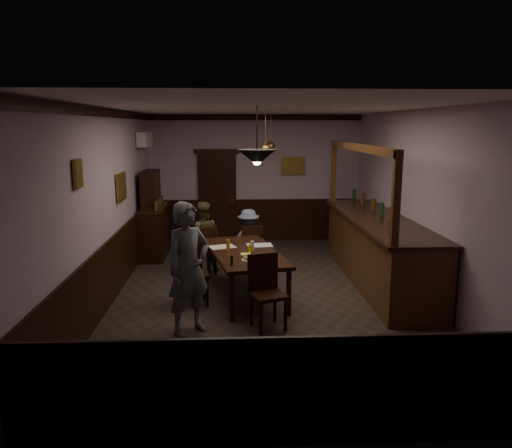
{
  "coord_description": "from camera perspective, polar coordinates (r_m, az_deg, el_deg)",
  "views": [
    {
      "loc": [
        -0.59,
        -7.84,
        2.72
      ],
      "look_at": [
        -0.17,
        0.15,
        1.15
      ],
      "focal_mm": 35.0,
      "sensor_mm": 36.0,
      "label": 1
    }
  ],
  "objects": [
    {
      "name": "pendant_brass_far",
      "position": [
        10.94,
        1.71,
        8.88
      ],
      "size": [
        0.2,
        0.2,
        0.81
      ],
      "color": "#BF8C3F",
      "rests_on": "ground"
    },
    {
      "name": "picture_left_small",
      "position": [
        6.54,
        -19.69,
        5.45
      ],
      "size": [
        0.04,
        0.28,
        0.36
      ],
      "color": "olive",
      "rests_on": "ground"
    },
    {
      "name": "chair_side",
      "position": [
        7.75,
        -7.77,
        -5.18
      ],
      "size": [
        0.52,
        0.52,
        1.03
      ],
      "rotation": [
        0.0,
        0.0,
        1.75
      ],
      "color": "black",
      "rests_on": "ground"
    },
    {
      "name": "sideboard",
      "position": [
        10.74,
        -11.61,
        0.2
      ],
      "size": [
        0.49,
        1.38,
        1.82
      ],
      "color": "black",
      "rests_on": "ground"
    },
    {
      "name": "bar_counter",
      "position": [
        9.05,
        13.69,
        -2.68
      ],
      "size": [
        1.01,
        4.33,
        2.43
      ],
      "color": "#482313",
      "rests_on": "ground"
    },
    {
      "name": "pastry_ring_b",
      "position": [
        7.54,
        -0.47,
        -3.77
      ],
      "size": [
        0.13,
        0.13,
        0.04
      ],
      "primitive_type": "torus",
      "color": "#C68C47",
      "rests_on": "pastry_plate"
    },
    {
      "name": "picture_left_large",
      "position": [
        8.9,
        -15.13,
        4.13
      ],
      "size": [
        0.04,
        0.62,
        0.48
      ],
      "color": "olive",
      "rests_on": "ground"
    },
    {
      "name": "picture_back",
      "position": [
        11.93,
        4.23,
        6.65
      ],
      "size": [
        0.55,
        0.04,
        0.42
      ],
      "color": "olive",
      "rests_on": "ground"
    },
    {
      "name": "newspaper_right",
      "position": [
        8.4,
        0.42,
        -2.44
      ],
      "size": [
        0.45,
        0.34,
        0.01
      ],
      "primitive_type": "cube",
      "rotation": [
        0.0,
        0.0,
        0.1
      ],
      "color": "silver",
      "rests_on": "dining_table"
    },
    {
      "name": "pendant_brass_mid",
      "position": [
        9.75,
        1.09,
        8.62
      ],
      "size": [
        0.2,
        0.2,
        0.81
      ],
      "color": "#BF8C3F",
      "rests_on": "ground"
    },
    {
      "name": "ac_unit",
      "position": [
        10.89,
        -12.61,
        9.42
      ],
      "size": [
        0.2,
        0.85,
        0.3
      ],
      "color": "white",
      "rests_on": "ground"
    },
    {
      "name": "newspaper_left",
      "position": [
        8.31,
        -3.88,
        -2.61
      ],
      "size": [
        0.5,
        0.42,
        0.01
      ],
      "primitive_type": "cube",
      "rotation": [
        0.0,
        0.0,
        0.34
      ],
      "color": "silver",
      "rests_on": "dining_table"
    },
    {
      "name": "dining_table",
      "position": [
        8.06,
        -1.35,
        -3.53
      ],
      "size": [
        1.43,
        2.36,
        0.75
      ],
      "rotation": [
        0.0,
        0.0,
        0.2
      ],
      "color": "black",
      "rests_on": "ground"
    },
    {
      "name": "pastry_plate",
      "position": [
        7.48,
        -0.82,
        -4.12
      ],
      "size": [
        0.22,
        0.22,
        0.01
      ],
      "primitive_type": "cylinder",
      "color": "white",
      "rests_on": "dining_table"
    },
    {
      "name": "beer_glass",
      "position": [
        7.97,
        -3.22,
        -2.49
      ],
      "size": [
        0.06,
        0.06,
        0.2
      ],
      "primitive_type": "cylinder",
      "color": "#BF721E",
      "rests_on": "dining_table"
    },
    {
      "name": "room",
      "position": [
        7.96,
        1.3,
        2.27
      ],
      "size": [
        5.01,
        8.01,
        3.01
      ],
      "color": "#2D2621",
      "rests_on": "ground"
    },
    {
      "name": "person_seated_left",
      "position": [
        9.46,
        -6.17,
        -1.48
      ],
      "size": [
        0.7,
        0.57,
        1.34
      ],
      "primitive_type": "imported",
      "rotation": [
        0.0,
        0.0,
        3.24
      ],
      "color": "#47492B",
      "rests_on": "ground"
    },
    {
      "name": "person_seated_right",
      "position": [
        9.65,
        -0.87,
        -1.71
      ],
      "size": [
        0.82,
        0.58,
        1.16
      ],
      "primitive_type": "imported",
      "rotation": [
        0.0,
        0.0,
        3.36
      ],
      "color": "slate",
      "rests_on": "ground"
    },
    {
      "name": "soda_can",
      "position": [
        7.94,
        -0.64,
        -2.83
      ],
      "size": [
        0.07,
        0.07,
        0.12
      ],
      "primitive_type": "cylinder",
      "color": "yellow",
      "rests_on": "dining_table"
    },
    {
      "name": "chair_near",
      "position": [
        6.87,
        1.13,
        -7.28
      ],
      "size": [
        0.55,
        0.55,
        1.01
      ],
      "rotation": [
        0.0,
        0.0,
        0.32
      ],
      "color": "black",
      "rests_on": "ground"
    },
    {
      "name": "door_back",
      "position": [
        11.91,
        -4.45,
        3.01
      ],
      "size": [
        0.9,
        0.06,
        2.1
      ],
      "primitive_type": "cube",
      "color": "black",
      "rests_on": "ground"
    },
    {
      "name": "chair_far_right",
      "position": [
        9.41,
        -0.52,
        -2.57
      ],
      "size": [
        0.42,
        0.42,
        0.91
      ],
      "rotation": [
        0.0,
        0.0,
        3.22
      ],
      "color": "black",
      "rests_on": "ground"
    },
    {
      "name": "water_glass",
      "position": [
        8.07,
        -0.43,
        -2.48
      ],
      "size": [
        0.06,
        0.06,
        0.15
      ],
      "primitive_type": "cylinder",
      "color": "silver",
      "rests_on": "dining_table"
    },
    {
      "name": "chair_far_left",
      "position": [
        9.24,
        -5.81,
        -2.83
      ],
      "size": [
        0.53,
        0.53,
        0.93
      ],
      "rotation": [
        0.0,
        0.0,
        3.54
      ],
      "color": "black",
      "rests_on": "ground"
    },
    {
      "name": "pendant_iron",
      "position": [
        7.03,
        0.11,
        7.62
      ],
      "size": [
        0.56,
        0.56,
        0.82
      ],
      "color": "black",
      "rests_on": "ground"
    },
    {
      "name": "saucer",
      "position": [
        7.63,
        1.66,
        -3.82
      ],
      "size": [
        0.15,
        0.15,
        0.01
      ],
      "primitive_type": "cylinder",
      "color": "white",
      "rests_on": "dining_table"
    },
    {
      "name": "person_standing",
      "position": [
        6.64,
        -7.72,
        -5.05
      ],
      "size": [
        0.77,
        0.74,
        1.77
      ],
      "primitive_type": "imported",
      "rotation": [
        0.0,
        0.0,
        0.69
      ],
      "color": "#585D65",
      "rests_on": "ground"
    },
    {
      "name": "pastry_ring_a",
      "position": [
        7.49,
        -1.0,
        -3.88
      ],
      "size": [
        0.13,
        0.13,
        0.04
      ],
      "primitive_type": "torus",
      "color": "#C68C47",
      "rests_on": "pastry_plate"
    },
    {
      "name": "coffee_cup",
      "position": [
        7.54,
        1.69,
        -3.66
      ],
      "size": [
        0.09,
        0.09,
        0.07
      ],
      "primitive_type": "imported",
      "rotation": [
        0.0,
        0.0,
        0.2
      ],
      "color": "white",
      "rests_on": "saucer"
    },
    {
      "name": "napkin",
      "position": [
        7.84,
        -1.19,
        -3.44
      ],
      "size": [
        0.18,
        0.18,
        0.0
      ],
      "primitive_type": "cube",
      "rotation": [
        0.0,
        0.0,
        0.2
      ],
      "color": "#FCFA5C",
      "rests_on": "dining_table"
    },
    {
      "name": "pepper_mill",
      "position": [
        7.22,
        -2.8,
        -4.17
      ],
      "size": [
        0.04,
        0.04,
        0.14
      ],
      "primitive_type": "cylinder",
      "color": "black",
      "rests_on": "dining_table"
    }
  ]
}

